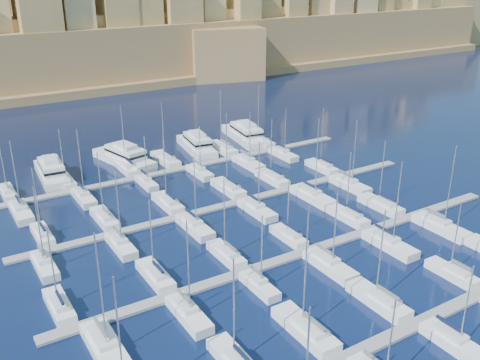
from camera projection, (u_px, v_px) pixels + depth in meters
ground at (265, 223)px, 94.79m from camera, size 600.00×600.00×0.00m
pontoon_near at (416, 324)px, 67.93m from camera, size 84.00×2.00×0.40m
pontoon_mid_near at (308, 251)px, 85.26m from camera, size 84.00×2.00×0.40m
pontoon_mid_far at (236, 202)px, 102.59m from camera, size 84.00×2.00×0.40m
pontoon_far at (185, 168)px, 119.92m from camera, size 84.00×2.00×0.40m
sailboat_2 at (306, 329)px, 66.12m from camera, size 3.11×10.37×17.71m
sailboat_3 at (379, 300)px, 71.86m from camera, size 2.92×9.75×14.13m
sailboat_4 at (453, 273)px, 78.21m from camera, size 2.46×8.19×12.26m
sailboat_9 at (455, 343)px, 63.83m from camera, size 2.66×8.86×11.96m
sailboat_12 at (59, 306)px, 70.69m from camera, size 2.54×8.46×12.53m
sailboat_13 at (155, 275)px, 77.64m from camera, size 2.69×8.98×12.87m
sailboat_14 at (226, 254)px, 83.22m from camera, size 2.54×8.48×13.69m
sailboat_15 at (289, 236)px, 88.80m from camera, size 2.37×7.91×11.13m
sailboat_16 at (348, 216)px, 95.78m from camera, size 2.66×8.88×13.02m
sailboat_17 at (381, 205)px, 100.23m from camera, size 2.87×9.58×13.51m
sailboat_18 at (106, 348)px, 62.89m from camera, size 3.26×10.86×16.66m
sailboat_19 at (188, 314)px, 69.13m from camera, size 2.70×9.00×14.71m
sailboat_20 at (259, 285)px, 75.29m from camera, size 2.27×7.56×12.11m
sailboat_21 at (329, 265)px, 80.31m from camera, size 2.92×9.73×12.99m
sailboat_22 at (389, 244)px, 86.31m from camera, size 2.99×9.97×15.40m
sailboat_23 at (440, 226)px, 92.04m from camera, size 3.13×10.43×15.88m
sailboat_24 at (42, 235)px, 89.28m from camera, size 2.45×8.18×12.83m
sailboat_25 at (105, 218)px, 94.95m from camera, size 2.74×9.14×13.33m
sailboat_26 at (168, 203)px, 101.05m from camera, size 2.81×9.37×14.24m
sailboat_27 at (229, 188)px, 107.75m from camera, size 2.92×9.75×16.46m
sailboat_28 at (272, 178)px, 112.75m from camera, size 2.79×9.30×13.79m
sailboat_29 at (322, 167)px, 119.00m from camera, size 2.62×8.74×14.29m
sailboat_30 at (44, 265)px, 80.27m from camera, size 2.58×8.60×13.97m
sailboat_31 at (121, 245)px, 86.05m from camera, size 2.62×8.74×14.15m
sailboat_32 at (195, 226)px, 92.05m from camera, size 2.92×9.74×14.00m
sailboat_33 at (257, 209)px, 98.42m from camera, size 2.86×9.53×14.30m
sailboat_34 at (312, 196)px, 104.04m from camera, size 3.26×10.87×16.78m
sailboat_35 at (350, 185)px, 109.41m from camera, size 2.95×9.82×14.81m
sailboat_36 at (8, 192)px, 105.77m from camera, size 2.44×8.12×13.59m
sailboat_37 at (66, 181)px, 111.48m from camera, size 2.53×8.45×12.11m
sailboat_38 at (127, 167)px, 118.74m from camera, size 3.01×10.04×15.04m
sailboat_39 at (166, 159)px, 123.58m from camera, size 3.15×10.52×14.32m
sailboat_40 at (222, 148)px, 130.91m from camera, size 3.12×10.39×15.53m
sailboat_41 at (259, 141)px, 136.15m from camera, size 3.07×10.22×15.52m
sailboat_42 at (21, 212)px, 97.52m from camera, size 2.93×9.76×14.78m
sailboat_43 at (84, 197)px, 103.54m from camera, size 2.69×8.95×14.89m
sailboat_44 at (146, 183)px, 110.54m from camera, size 2.29×7.62×11.17m
sailboat_45 at (200, 172)px, 116.12m from camera, size 2.57×8.56×11.44m
sailboat_46 at (248, 163)px, 121.48m from camera, size 2.98×9.92×13.04m
sailboat_47 at (283, 154)px, 126.95m from camera, size 2.63×8.78×12.18m
motor_yacht_a at (51, 171)px, 113.65m from camera, size 6.14×16.84×5.25m
motor_yacht_b at (125, 156)px, 122.46m from camera, size 9.53×19.09×5.25m
motor_yacht_c at (197, 144)px, 130.76m from camera, size 7.38×17.30×5.25m
motor_yacht_d at (246, 134)px, 138.78m from camera, size 8.39×19.54×5.25m
fortified_city at (45, 40)px, 211.45m from camera, size 460.00×108.95×59.52m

